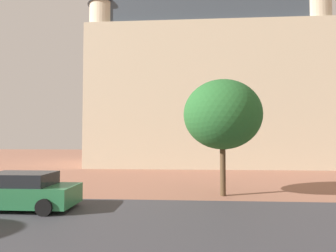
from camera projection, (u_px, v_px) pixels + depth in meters
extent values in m
plane|color=#93604C|center=(167.00, 217.00, 10.24)|extent=(120.00, 120.00, 0.00)
cube|color=#38383D|center=(165.00, 224.00, 9.43)|extent=(120.00, 7.30, 0.00)
cube|color=beige|center=(204.00, 102.00, 32.04)|extent=(23.85, 12.23, 14.07)
cube|color=#38424C|center=(204.00, 31.00, 32.39)|extent=(21.94, 11.26, 2.40)
cube|color=beige|center=(208.00, 50.00, 32.27)|extent=(5.97, 5.97, 26.08)
cylinder|color=beige|center=(103.00, 86.00, 28.17)|extent=(2.80, 2.80, 16.34)
cylinder|color=beige|center=(317.00, 72.00, 26.84)|extent=(2.80, 2.80, 18.36)
cube|color=#287042|center=(21.00, 195.00, 11.45)|extent=(4.46, 1.85, 0.79)
cube|color=black|center=(21.00, 179.00, 11.48)|extent=(2.49, 1.63, 0.51)
cylinder|color=black|center=(66.00, 197.00, 12.27)|extent=(0.64, 0.22, 0.64)
cylinder|color=black|center=(44.00, 207.00, 10.42)|extent=(0.64, 0.22, 0.64)
cylinder|color=black|center=(1.00, 196.00, 12.46)|extent=(0.64, 0.22, 0.64)
cylinder|color=#4C3823|center=(223.00, 171.00, 14.13)|extent=(0.28, 0.28, 2.52)
ellipsoid|color=#235B28|center=(222.00, 114.00, 14.25)|extent=(3.95, 3.95, 3.55)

